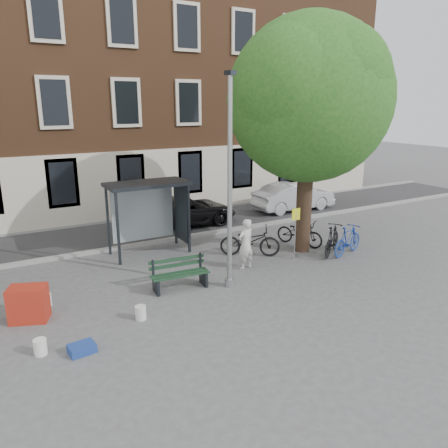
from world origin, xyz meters
TOP-DOWN VIEW (x-y plane):
  - ground at (0.00, 0.00)m, footprint 90.00×90.00m
  - road at (0.00, 7.00)m, footprint 40.00×4.00m
  - curb_near at (0.00, 5.00)m, footprint 40.00×0.25m
  - curb_far at (0.00, 9.00)m, footprint 40.00×0.25m
  - building_row at (0.00, 13.00)m, footprint 30.00×8.00m
  - lamppost at (0.00, 0.00)m, footprint 0.28×0.35m
  - tree_right at (4.01, 1.38)m, footprint 5.76×5.60m
  - bus_shelter at (-0.61, 4.11)m, footprint 2.85×1.45m
  - painter at (1.20, 1.00)m, footprint 0.68×0.52m
  - bench at (-1.35, 0.61)m, footprint 1.75×0.71m
  - bike_a at (2.00, 1.97)m, footprint 2.18×1.79m
  - bike_b at (5.14, 0.35)m, footprint 1.87×1.00m
  - bike_c at (4.32, 2.04)m, footprint 1.37×2.02m
  - bike_d at (4.67, 0.65)m, footprint 1.81×1.43m
  - car_dark at (1.73, 6.91)m, footprint 4.81×2.46m
  - car_silver at (7.72, 6.70)m, footprint 4.32×1.59m
  - red_stand at (-5.43, 0.67)m, footprint 1.06×0.89m
  - blue_crate at (-4.64, -1.50)m, footprint 0.59×0.46m
  - bucket_a at (-5.43, -1.13)m, footprint 0.36×0.36m
  - bucket_b at (-3.00, -0.67)m, footprint 0.35×0.35m
  - bucket_c at (-4.95, 1.31)m, footprint 0.33×0.33m
  - notice_sign at (3.19, 0.94)m, footprint 0.31×0.06m

SIDE VIEW (x-z plane):
  - ground at x=0.00m, z-range 0.00..0.00m
  - road at x=0.00m, z-range 0.00..0.01m
  - curb_near at x=0.00m, z-range 0.00..0.12m
  - curb_far at x=0.00m, z-range 0.00..0.12m
  - blue_crate at x=-4.64m, z-range 0.00..0.20m
  - bucket_a at x=-5.43m, z-range 0.00..0.36m
  - bucket_b at x=-3.00m, z-range 0.00..0.36m
  - bucket_c at x=-4.95m, z-range 0.00..0.36m
  - bench at x=-1.35m, z-range -0.04..0.85m
  - red_stand at x=-5.43m, z-range 0.00..0.90m
  - bike_c at x=4.32m, z-range 0.00..1.01m
  - bike_b at x=5.14m, z-range 0.00..1.08m
  - bike_d at x=4.67m, z-range 0.00..1.10m
  - bike_a at x=2.00m, z-range 0.00..1.12m
  - car_dark at x=1.73m, z-range 0.00..1.30m
  - car_silver at x=7.72m, z-range 0.00..1.41m
  - painter at x=1.20m, z-range 0.00..1.69m
  - notice_sign at x=3.19m, z-range 0.39..2.21m
  - bus_shelter at x=-0.61m, z-range 0.61..3.23m
  - lamppost at x=0.00m, z-range -0.27..5.84m
  - tree_right at x=4.01m, z-range 1.52..9.72m
  - building_row at x=0.00m, z-range 0.00..14.00m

